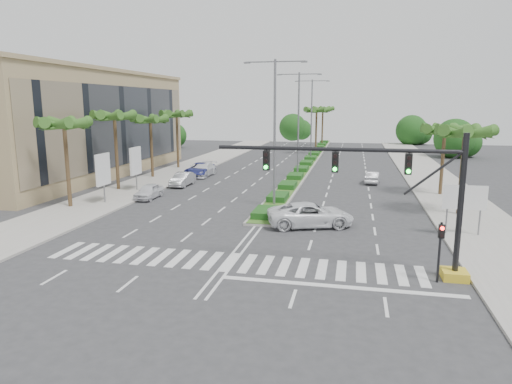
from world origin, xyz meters
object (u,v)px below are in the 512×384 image
car_crossing (311,215)px  car_right (373,177)px  car_parked_d (203,170)px  car_parked_c (200,170)px  car_parked_a (149,191)px  car_parked_b (183,179)px

car_crossing → car_right: (4.92, 19.19, -0.20)m
car_parked_d → car_crossing: (14.73, -19.94, 0.07)m
car_parked_c → car_crossing: (15.10, -19.99, 0.05)m
car_parked_c → car_crossing: bearing=-54.4°
car_parked_a → car_parked_d: size_ratio=0.75×
car_parked_b → car_parked_c: bearing=93.9°
car_parked_b → car_parked_d: car_parked_d is taller
car_parked_d → car_right: size_ratio=1.36×
car_parked_a → car_parked_d: (0.59, 13.49, 0.09)m
car_parked_a → car_right: 23.91m
car_parked_a → car_crossing: bearing=-23.4°
car_parked_c → car_right: car_parked_c is taller
car_parked_a → car_right: car_parked_a is taller
car_parked_a → car_crossing: car_crossing is taller
car_parked_b → car_right: 20.49m
car_parked_c → car_crossing: size_ratio=0.94×
car_parked_a → car_crossing: (15.32, -6.45, 0.16)m
car_parked_d → car_parked_a: bearing=-91.4°
car_parked_b → car_parked_c: car_parked_c is taller
car_parked_a → car_parked_b: size_ratio=0.93×
car_parked_d → car_crossing: size_ratio=0.87×
car_crossing → car_parked_d: bearing=18.2°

